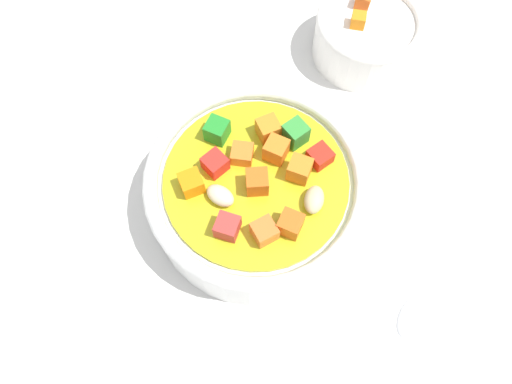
% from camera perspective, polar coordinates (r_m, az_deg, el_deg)
% --- Properties ---
extents(ground_plane, '(1.40, 1.40, 0.02)m').
position_cam_1_polar(ground_plane, '(0.43, 0.00, -2.11)').
color(ground_plane, silver).
extents(soup_bowl_main, '(0.18, 0.18, 0.07)m').
position_cam_1_polar(soup_bowl_main, '(0.39, 0.02, 0.15)').
color(soup_bowl_main, white).
rests_on(soup_bowl_main, ground_plane).
extents(side_bowl_small, '(0.10, 0.10, 0.06)m').
position_cam_1_polar(side_bowl_small, '(0.50, 12.79, 17.48)').
color(side_bowl_small, white).
rests_on(side_bowl_small, ground_plane).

